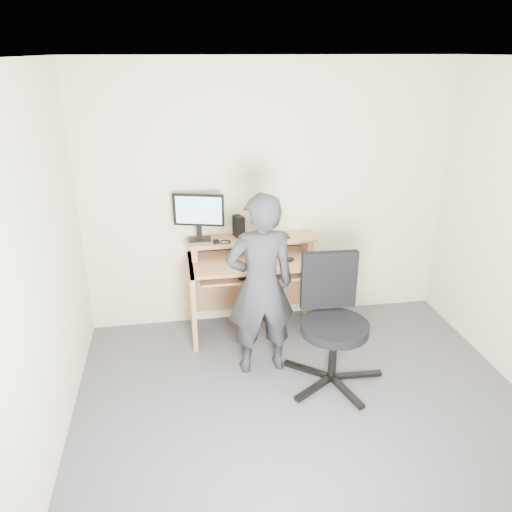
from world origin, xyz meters
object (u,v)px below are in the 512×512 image
object	(u,v)px
person	(261,286)
office_chair	(332,317)
desk	(253,276)
monitor	(199,213)

from	to	relation	value
person	office_chair	bearing A→B (deg)	154.87
office_chair	desk	bearing A→B (deg)	120.89
monitor	person	size ratio (longest dim) A/B	0.29
desk	office_chair	distance (m)	1.04
desk	office_chair	size ratio (longest dim) A/B	1.16
office_chair	monitor	bearing A→B (deg)	136.82
desk	monitor	world-z (taller)	monitor
monitor	person	xyz separation A→B (m)	(0.43, -0.77, -0.40)
person	monitor	bearing A→B (deg)	-64.11
office_chair	person	size ratio (longest dim) A/B	0.66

